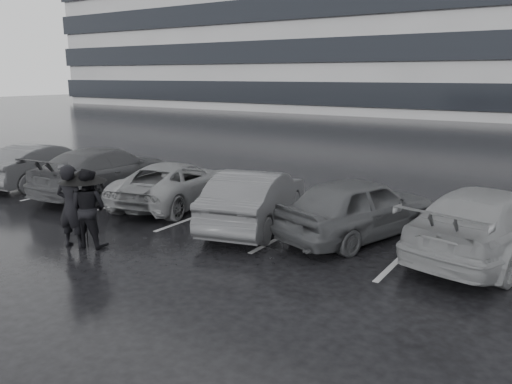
{
  "coord_description": "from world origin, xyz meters",
  "views": [
    {
      "loc": [
        6.24,
        -8.4,
        3.74
      ],
      "look_at": [
        0.12,
        1.0,
        1.1
      ],
      "focal_mm": 35.0,
      "sensor_mm": 36.0,
      "label": 1
    }
  ],
  "objects_px": {
    "car_west_a": "(255,198)",
    "car_east": "(490,223)",
    "car_west_d": "(45,164)",
    "pedestrian_right": "(88,208)",
    "car_west_c": "(107,170)",
    "car_west_b": "(175,183)",
    "pedestrian_left": "(71,206)",
    "car_main": "(359,207)"
  },
  "relations": [
    {
      "from": "car_main",
      "to": "pedestrian_left",
      "type": "distance_m",
      "value": 6.5
    },
    {
      "from": "car_west_a",
      "to": "car_west_d",
      "type": "distance_m",
      "value": 8.87
    },
    {
      "from": "car_west_a",
      "to": "car_west_d",
      "type": "xyz_separation_m",
      "value": [
        -8.87,
        0.15,
        -0.01
      ]
    },
    {
      "from": "car_west_a",
      "to": "car_west_b",
      "type": "height_order",
      "value": "car_west_a"
    },
    {
      "from": "car_main",
      "to": "car_west_a",
      "type": "relative_size",
      "value": 0.98
    },
    {
      "from": "car_main",
      "to": "car_west_d",
      "type": "distance_m",
      "value": 11.41
    },
    {
      "from": "car_west_b",
      "to": "pedestrian_left",
      "type": "relative_size",
      "value": 2.43
    },
    {
      "from": "car_west_b",
      "to": "car_east",
      "type": "xyz_separation_m",
      "value": [
        8.5,
        0.3,
        0.1
      ]
    },
    {
      "from": "pedestrian_left",
      "to": "car_main",
      "type": "bearing_deg",
      "value": -157.09
    },
    {
      "from": "car_west_b",
      "to": "pedestrian_left",
      "type": "height_order",
      "value": "pedestrian_left"
    },
    {
      "from": "car_east",
      "to": "pedestrian_right",
      "type": "relative_size",
      "value": 2.88
    },
    {
      "from": "car_west_a",
      "to": "car_west_c",
      "type": "xyz_separation_m",
      "value": [
        -5.97,
        0.39,
        0.03
      ]
    },
    {
      "from": "car_west_c",
      "to": "car_east",
      "type": "xyz_separation_m",
      "value": [
        11.27,
        0.47,
        -0.02
      ]
    },
    {
      "from": "car_west_c",
      "to": "pedestrian_left",
      "type": "relative_size",
      "value": 2.76
    },
    {
      "from": "car_west_a",
      "to": "car_west_c",
      "type": "relative_size",
      "value": 0.85
    },
    {
      "from": "car_west_a",
      "to": "car_west_b",
      "type": "xyz_separation_m",
      "value": [
        -3.2,
        0.56,
        -0.09
      ]
    },
    {
      "from": "pedestrian_right",
      "to": "car_east",
      "type": "bearing_deg",
      "value": -166.54
    },
    {
      "from": "car_main",
      "to": "car_west_c",
      "type": "xyz_separation_m",
      "value": [
        -8.5,
        -0.17,
        0.02
      ]
    },
    {
      "from": "car_west_a",
      "to": "car_east",
      "type": "relative_size",
      "value": 0.87
    },
    {
      "from": "pedestrian_right",
      "to": "car_west_b",
      "type": "bearing_deg",
      "value": -91.64
    },
    {
      "from": "car_west_a",
      "to": "car_west_c",
      "type": "height_order",
      "value": "car_west_c"
    },
    {
      "from": "car_west_a",
      "to": "pedestrian_left",
      "type": "distance_m",
      "value": 4.35
    },
    {
      "from": "car_main",
      "to": "car_west_b",
      "type": "xyz_separation_m",
      "value": [
        -5.73,
        0.0,
        -0.1
      ]
    },
    {
      "from": "car_main",
      "to": "car_west_d",
      "type": "height_order",
      "value": "car_main"
    },
    {
      "from": "pedestrian_right",
      "to": "pedestrian_left",
      "type": "bearing_deg",
      "value": 25.81
    },
    {
      "from": "pedestrian_left",
      "to": "pedestrian_right",
      "type": "xyz_separation_m",
      "value": [
        0.26,
        0.23,
        -0.06
      ]
    },
    {
      "from": "car_west_d",
      "to": "car_east",
      "type": "xyz_separation_m",
      "value": [
        14.17,
        0.71,
        0.02
      ]
    },
    {
      "from": "car_main",
      "to": "car_west_b",
      "type": "relative_size",
      "value": 0.95
    },
    {
      "from": "car_main",
      "to": "car_west_b",
      "type": "bearing_deg",
      "value": 18.82
    },
    {
      "from": "car_west_d",
      "to": "pedestrian_left",
      "type": "height_order",
      "value": "pedestrian_left"
    },
    {
      "from": "pedestrian_left",
      "to": "car_west_b",
      "type": "bearing_deg",
      "value": -96.66
    },
    {
      "from": "car_west_a",
      "to": "pedestrian_left",
      "type": "bearing_deg",
      "value": 40.09
    },
    {
      "from": "car_west_a",
      "to": "car_west_c",
      "type": "bearing_deg",
      "value": -18.19
    },
    {
      "from": "car_west_c",
      "to": "pedestrian_right",
      "type": "distance_m",
      "value": 5.24
    },
    {
      "from": "car_main",
      "to": "car_west_d",
      "type": "relative_size",
      "value": 0.99
    },
    {
      "from": "car_west_d",
      "to": "pedestrian_right",
      "type": "bearing_deg",
      "value": 146.91
    },
    {
      "from": "pedestrian_left",
      "to": "car_west_d",
      "type": "bearing_deg",
      "value": -46.23
    },
    {
      "from": "pedestrian_left",
      "to": "pedestrian_right",
      "type": "relative_size",
      "value": 1.06
    },
    {
      "from": "pedestrian_right",
      "to": "car_west_d",
      "type": "bearing_deg",
      "value": -42.97
    },
    {
      "from": "car_main",
      "to": "car_east",
      "type": "distance_m",
      "value": 2.78
    },
    {
      "from": "car_west_b",
      "to": "car_west_d",
      "type": "height_order",
      "value": "car_west_d"
    },
    {
      "from": "car_west_c",
      "to": "pedestrian_right",
      "type": "xyz_separation_m",
      "value": [
        3.72,
        -3.7,
        0.13
      ]
    }
  ]
}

